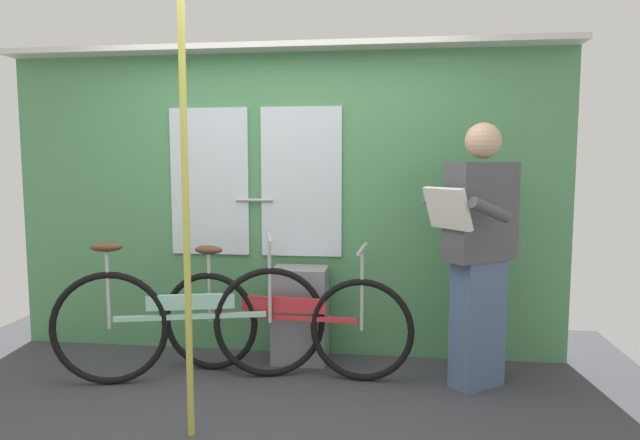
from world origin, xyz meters
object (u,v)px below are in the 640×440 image
bicycle_near_door (282,322)px  trash_bin_by_wall (300,315)px  bicycle_leaning_behind (190,322)px  passenger_reading_newspaper (479,250)px  handrail_pole (186,226)px

bicycle_near_door → trash_bin_by_wall: size_ratio=2.53×
bicycle_leaning_behind → passenger_reading_newspaper: bearing=-10.3°
bicycle_leaning_behind → passenger_reading_newspaper: size_ratio=1.03×
bicycle_near_door → trash_bin_by_wall: 0.29m
trash_bin_by_wall → handrail_pole: bearing=-109.1°
bicycle_leaning_behind → passenger_reading_newspaper: 1.93m
bicycle_leaning_behind → handrail_pole: bearing=-84.4°
bicycle_leaning_behind → handrail_pole: handrail_pole is taller
bicycle_near_door → bicycle_leaning_behind: bearing=-159.6°
bicycle_near_door → handrail_pole: (-0.32, -0.88, 0.75)m
bicycle_near_door → passenger_reading_newspaper: size_ratio=1.03×
bicycle_leaning_behind → passenger_reading_newspaper: passenger_reading_newspaper is taller
trash_bin_by_wall → bicycle_leaning_behind: bearing=-145.8°
bicycle_leaning_behind → handrail_pole: size_ratio=0.78×
bicycle_near_door → handrail_pole: 1.20m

